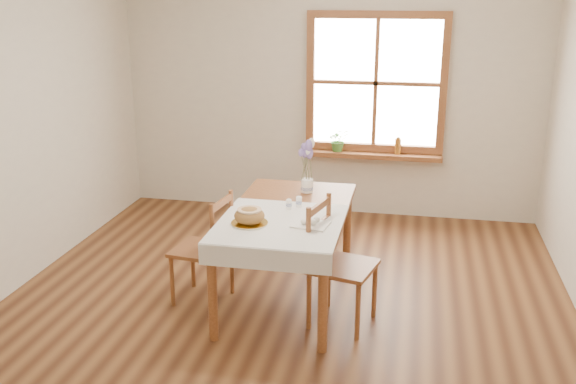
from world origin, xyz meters
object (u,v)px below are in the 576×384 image
dining_table (288,221)px  chair_left (201,248)px  bread_plate (250,223)px  flower_vase (307,187)px  chair_right (343,265)px

dining_table → chair_left: size_ratio=1.80×
chair_left → bread_plate: size_ratio=3.41×
dining_table → flower_vase: (0.07, 0.47, 0.14)m
dining_table → chair_left: 0.72m
dining_table → chair_right: bearing=-33.3°
chair_left → flower_vase: 1.03m
chair_left → flower_vase: bearing=137.7°
dining_table → chair_left: (-0.67, -0.16, -0.22)m
chair_left → flower_vase: size_ratio=7.89×
flower_vase → chair_right: bearing=-62.5°
chair_left → bread_plate: (0.46, -0.22, 0.32)m
chair_right → bread_plate: (-0.68, -0.07, 0.30)m
chair_right → flower_vase: 0.94m
dining_table → bread_plate: bread_plate is taller
chair_left → dining_table: bearing=110.6°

